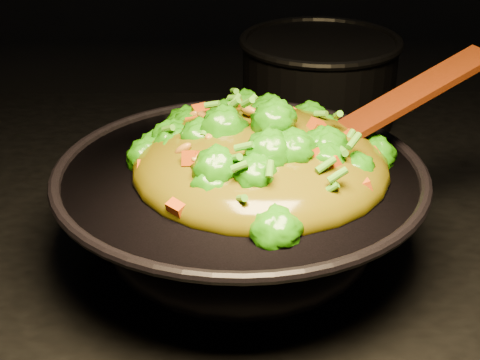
{
  "coord_description": "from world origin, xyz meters",
  "views": [
    {
      "loc": [
        -0.11,
        -0.83,
        1.39
      ],
      "look_at": [
        -0.1,
        -0.09,
        1.0
      ],
      "focal_mm": 55.0,
      "sensor_mm": 36.0,
      "label": 1
    }
  ],
  "objects": [
    {
      "name": "back_pot",
      "position": [
        0.03,
        0.32,
        0.97
      ],
      "size": [
        0.33,
        0.33,
        0.14
      ],
      "primitive_type": "cylinder",
      "rotation": [
        0.0,
        0.0,
        0.38
      ],
      "color": "black",
      "rests_on": "stovetop"
    },
    {
      "name": "wok",
      "position": [
        -0.1,
        -0.1,
        0.96
      ],
      "size": [
        0.48,
        0.48,
        0.11
      ],
      "primitive_type": null,
      "rotation": [
        0.0,
        0.0,
        0.21
      ],
      "color": "black",
      "rests_on": "stovetop"
    },
    {
      "name": "spatula",
      "position": [
        0.06,
        -0.05,
        1.06
      ],
      "size": [
        0.28,
        0.14,
        0.12
      ],
      "primitive_type": "cube",
      "rotation": [
        0.0,
        -0.38,
        0.36
      ],
      "color": "#3B1806",
      "rests_on": "wok"
    },
    {
      "name": "stir_fry",
      "position": [
        -0.08,
        -0.09,
        1.06
      ],
      "size": [
        0.31,
        0.31,
        0.1
      ],
      "primitive_type": null,
      "rotation": [
        0.0,
        0.0,
        0.08
      ],
      "color": "#237A08",
      "rests_on": "wok"
    }
  ]
}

